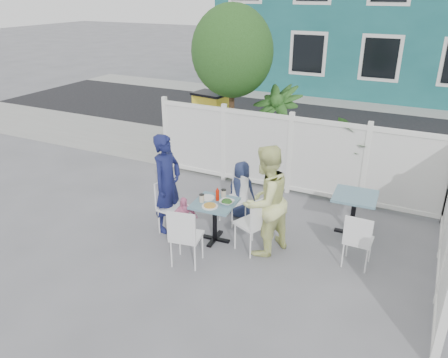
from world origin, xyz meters
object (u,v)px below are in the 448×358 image
at_px(main_table, 215,211).
at_px(toddler, 184,219).
at_px(chair_left, 169,202).
at_px(man, 167,183).
at_px(boy, 241,190).
at_px(spare_table, 354,204).
at_px(chair_right, 256,220).
at_px(woman, 265,201).
at_px(chair_back, 236,195).
at_px(chair_near, 184,234).
at_px(utility_cabinet, 211,123).

bearing_deg(main_table, toddler, -150.93).
relative_size(chair_left, man, 0.54).
bearing_deg(main_table, man, -179.90).
bearing_deg(boy, spare_table, -167.68).
xyz_separation_m(main_table, chair_right, (0.73, -0.03, 0.03)).
relative_size(chair_left, boy, 0.87).
bearing_deg(man, woman, -85.02).
height_order(chair_back, toddler, chair_back).
bearing_deg(chair_near, main_table, 75.57).
bearing_deg(boy, utility_cabinet, -48.73).
distance_m(chair_back, man, 1.24).
xyz_separation_m(chair_near, boy, (0.11, 1.79, -0.02)).
distance_m(chair_back, toddler, 1.11).
height_order(chair_back, chair_near, chair_near).
bearing_deg(chair_left, chair_back, 139.13).
relative_size(utility_cabinet, main_table, 2.04).
bearing_deg(chair_back, utility_cabinet, -32.11).
distance_m(chair_right, toddler, 1.20).
relative_size(chair_right, man, 0.57).
relative_size(chair_near, boy, 0.89).
xyz_separation_m(spare_table, chair_right, (-1.26, -1.22, -0.00)).
height_order(utility_cabinet, chair_right, utility_cabinet).
bearing_deg(chair_left, utility_cabinet, -156.34).
distance_m(utility_cabinet, woman, 4.85).
distance_m(spare_table, man, 3.13).
distance_m(chair_near, woman, 1.32).
bearing_deg(chair_back, chair_left, 66.98).
height_order(chair_left, toddler, chair_left).
bearing_deg(toddler, boy, 22.08).
distance_m(main_table, toddler, 0.52).
xyz_separation_m(spare_table, man, (-2.88, -1.19, 0.29)).
bearing_deg(spare_table, utility_cabinet, 146.59).
relative_size(utility_cabinet, man, 0.84).
bearing_deg(chair_near, boy, 75.99).
bearing_deg(chair_near, toddler, 111.95).
height_order(chair_near, woman, woman).
distance_m(chair_left, woman, 1.71).
relative_size(chair_near, toddler, 1.20).
relative_size(chair_right, woman, 0.55).
relative_size(chair_right, chair_near, 1.03).
height_order(spare_table, chair_right, chair_right).
bearing_deg(chair_left, spare_table, 119.57).
height_order(chair_left, man, man).
xyz_separation_m(chair_left, man, (-0.05, 0.06, 0.31)).
bearing_deg(main_table, chair_left, -175.85).
distance_m(spare_table, woman, 1.64).
bearing_deg(boy, chair_near, 91.34).
height_order(utility_cabinet, woman, woman).
relative_size(utility_cabinet, boy, 1.34).
bearing_deg(chair_left, man, -132.18).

